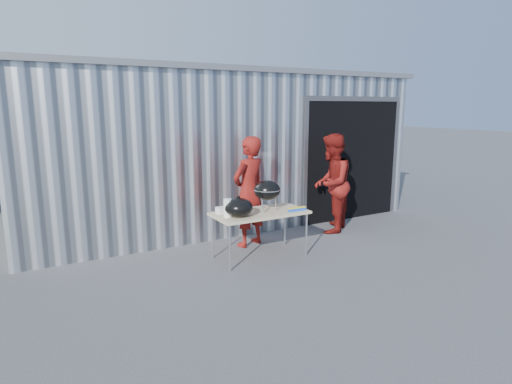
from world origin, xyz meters
TOP-DOWN VIEW (x-y plane):
  - ground at (0.00, 0.00)m, footprint 80.00×80.00m
  - building at (0.92, 4.59)m, footprint 8.20×6.20m
  - folding_table at (0.34, 0.53)m, footprint 1.50×0.75m
  - kettle_grill at (0.48, 0.54)m, footprint 0.43×0.43m
  - grill_lid at (-0.09, 0.43)m, footprint 0.44×0.44m
  - paper_towels at (-0.25, 0.48)m, footprint 0.12×0.12m
  - white_tub at (-0.21, 0.73)m, footprint 0.20×0.15m
  - foil_box at (0.88, 0.28)m, footprint 0.32×0.06m
  - person_cook at (0.49, 1.15)m, footprint 0.80×0.65m
  - person_bystander at (2.27, 1.12)m, footprint 1.17×1.14m

SIDE VIEW (x-z plane):
  - ground at x=0.00m, z-range 0.00..0.00m
  - folding_table at x=0.34m, z-range 0.33..1.08m
  - foil_box at x=0.88m, z-range 0.75..0.81m
  - white_tub at x=-0.21m, z-range 0.75..0.85m
  - paper_towels at x=-0.25m, z-range 0.75..1.03m
  - grill_lid at x=-0.09m, z-range 0.74..1.05m
  - person_bystander at x=2.27m, z-range 0.00..1.90m
  - person_cook at x=0.49m, z-range 0.00..1.91m
  - kettle_grill at x=0.48m, z-range 0.70..1.64m
  - building at x=0.92m, z-range -0.01..3.09m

